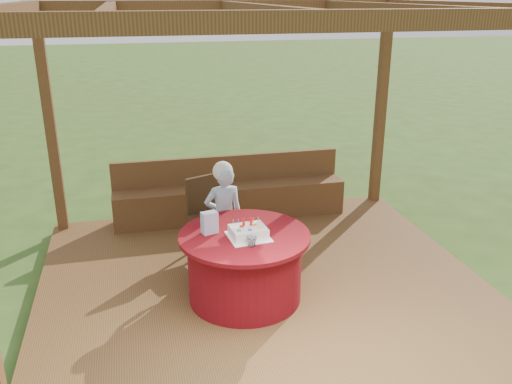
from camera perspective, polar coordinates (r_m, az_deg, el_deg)
ground at (r=5.77m, az=0.58°, el=-10.21°), size 60.00×60.00×0.00m
deck at (r=5.74m, az=0.58°, el=-9.69°), size 4.50×4.00×0.12m
pergola at (r=4.99m, az=0.68°, el=14.32°), size 4.50×4.00×2.72m
bench at (r=7.12m, az=-2.73°, el=-0.65°), size 3.00×0.42×0.80m
table at (r=5.24m, az=-1.19°, el=-7.76°), size 1.24×1.24×0.68m
chair at (r=6.14m, az=-5.00°, el=-2.04°), size 0.55×0.55×0.87m
elderly_woman at (r=5.75m, az=-3.41°, el=-2.28°), size 0.43×0.30×1.18m
birthday_cake at (r=5.01m, az=-0.80°, el=-4.22°), size 0.40×0.40×0.17m
gift_bag at (r=5.09m, az=-4.91°, el=-3.23°), size 0.17×0.13×0.21m
drinking_glass at (r=4.83m, az=-0.47°, el=-5.26°), size 0.11×0.11×0.09m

